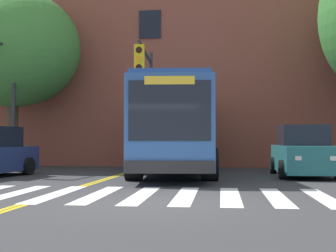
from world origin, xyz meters
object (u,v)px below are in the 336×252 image
car_teal_far_lane (303,153)px  street_tree_curbside_small (13,49)px  traffic_light_overhead (146,85)px  city_bus (174,127)px  car_red_behind_bus (187,148)px

car_teal_far_lane → street_tree_curbside_small: (-12.86, 2.91, 4.80)m
traffic_light_overhead → street_tree_curbside_small: size_ratio=0.61×
traffic_light_overhead → city_bus: bearing=41.5°
car_red_behind_bus → traffic_light_overhead: 10.22m
street_tree_curbside_small → car_red_behind_bus: bearing=44.0°
city_bus → street_tree_curbside_small: 8.93m
city_bus → street_tree_curbside_small: bearing=167.9°
traffic_light_overhead → car_teal_far_lane: bearing=-3.3°
city_bus → street_tree_curbside_small: size_ratio=1.44×
city_bus → car_teal_far_lane: 5.20m
city_bus → traffic_light_overhead: (-0.99, -0.87, 1.67)m
street_tree_curbside_small → city_bus: bearing=-12.1°
car_teal_far_lane → car_red_behind_bus: size_ratio=1.09×
city_bus → car_red_behind_bus: size_ratio=2.94×
city_bus → street_tree_curbside_small: street_tree_curbside_small is taller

